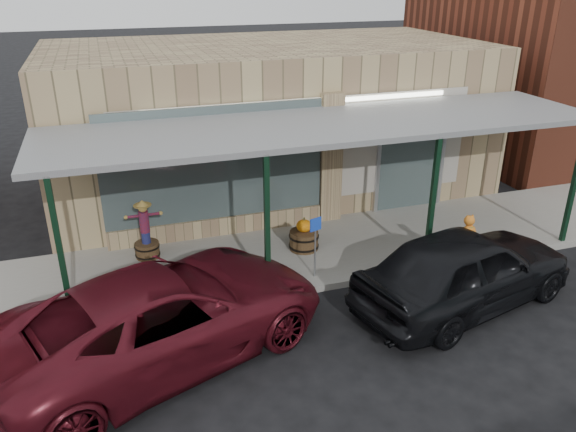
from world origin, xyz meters
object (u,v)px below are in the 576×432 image
object	(u,v)px
barrel_scarecrow	(146,238)
car_maroon	(164,315)
handicap_sign	(315,239)
barrel_pumpkin	(304,238)
parked_sedan	(465,269)

from	to	relation	value
barrel_scarecrow	car_maroon	xyz separation A→B (m)	(-0.00, -3.45, 0.18)
barrel_scarecrow	handicap_sign	size ratio (longest dim) A/B	1.02
barrel_pumpkin	handicap_sign	world-z (taller)	handicap_sign
barrel_scarecrow	barrel_pumpkin	bearing A→B (deg)	-28.39
parked_sedan	handicap_sign	bearing A→B (deg)	41.43
handicap_sign	car_maroon	bearing A→B (deg)	-173.90
barrel_pumpkin	handicap_sign	xyz separation A→B (m)	(-0.21, -1.27, 0.59)
barrel_pumpkin	car_maroon	world-z (taller)	car_maroon
barrel_pumpkin	parked_sedan	world-z (taller)	parked_sedan
barrel_pumpkin	handicap_sign	distance (m)	1.41
barrel_scarecrow	handicap_sign	bearing A→B (deg)	-48.07
car_maroon	parked_sedan	bearing A→B (deg)	-113.30
car_maroon	barrel_scarecrow	bearing A→B (deg)	-20.98
barrel_scarecrow	handicap_sign	world-z (taller)	barrel_scarecrow
barrel_pumpkin	parked_sedan	bearing A→B (deg)	-52.86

